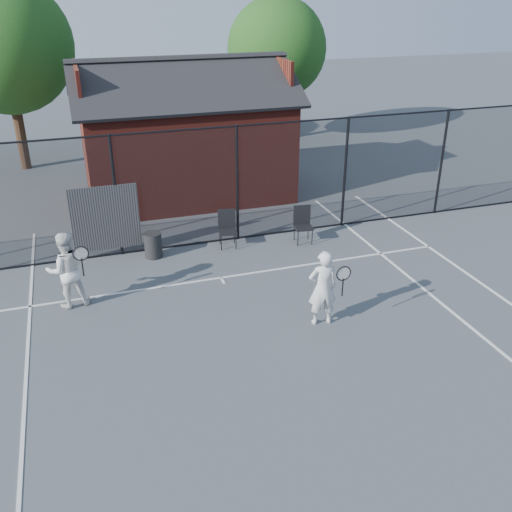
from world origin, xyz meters
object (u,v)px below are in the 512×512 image
object	(u,v)px
chair_left	(228,230)
waste_bin	(153,245)
chair_right	(303,226)
clubhouse	(185,143)
player_back	(66,270)
player_front	(323,288)

from	to	relation	value
chair_left	waste_bin	distance (m)	1.89
chair_left	chair_right	xyz separation A→B (m)	(1.92, -0.35, 0.00)
chair_left	clubhouse	bearing A→B (deg)	100.96
player_back	chair_right	world-z (taller)	player_back
player_front	waste_bin	size ratio (longest dim) A/B	2.49
clubhouse	player_back	world-z (taller)	clubhouse
player_front	chair_right	bearing A→B (deg)	72.85
clubhouse	chair_right	size ratio (longest dim) A/B	6.97
clubhouse	player_front	distance (m)	8.54
player_front	player_back	world-z (taller)	player_back
player_front	waste_bin	distance (m)	4.87
player_front	waste_bin	bearing A→B (deg)	123.33
player_front	chair_left	distance (m)	4.14
player_front	chair_right	xyz separation A→B (m)	(1.14, 3.70, -0.32)
player_front	player_back	size ratio (longest dim) A/B	0.96
player_front	chair_left	world-z (taller)	player_front
clubhouse	waste_bin	bearing A→B (deg)	-111.95
waste_bin	player_back	bearing A→B (deg)	-138.37
player_back	chair_right	xyz separation A→B (m)	(5.81, 1.44, -0.35)
chair_left	waste_bin	xyz separation A→B (m)	(-1.89, 0.00, -0.15)
chair_left	waste_bin	size ratio (longest dim) A/B	1.48
waste_bin	chair_left	bearing A→B (deg)	0.00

